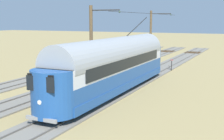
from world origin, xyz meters
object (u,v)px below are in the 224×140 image
object	(u,v)px
catenary_pole_foreground	(151,36)
vintage_streetcar	(115,64)
switch_stand	(171,65)
catenary_pole_mid_near	(92,45)

from	to	relation	value
catenary_pole_foreground	vintage_streetcar	bearing A→B (deg)	98.57
switch_stand	vintage_streetcar	bearing A→B (deg)	83.36
catenary_pole_foreground	switch_stand	bearing A→B (deg)	131.12
catenary_pole_mid_near	switch_stand	size ratio (longest dim) A/B	5.51
catenary_pole_mid_near	switch_stand	world-z (taller)	catenary_pole_mid_near
vintage_streetcar	switch_stand	bearing A→B (deg)	-96.64
catenary_pole_foreground	catenary_pole_mid_near	bearing A→B (deg)	90.00
catenary_pole_foreground	catenary_pole_mid_near	distance (m)	15.62
vintage_streetcar	catenary_pole_foreground	distance (m)	16.72
switch_stand	catenary_pole_mid_near	bearing A→B (deg)	70.83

